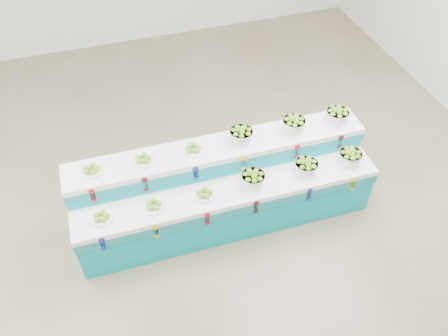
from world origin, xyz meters
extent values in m
plane|color=brown|center=(0.00, 0.00, 0.00)|extent=(10.00, 10.00, 0.00)
cylinder|color=white|center=(-0.69, -0.02, 0.77)|extent=(0.24, 0.24, 0.09)
cylinder|color=white|center=(-0.10, -0.03, 0.77)|extent=(0.24, 0.24, 0.09)
cylinder|color=white|center=(0.49, -0.04, 0.77)|extent=(0.24, 0.24, 0.09)
cylinder|color=white|center=(-0.68, 0.44, 1.07)|extent=(0.24, 0.24, 0.09)
cylinder|color=white|center=(-0.10, 0.43, 1.07)|extent=(0.24, 0.24, 0.09)
cylinder|color=white|center=(0.50, 0.42, 1.07)|extent=(0.24, 0.24, 0.09)
camera|label=1|loc=(-0.41, -3.55, 4.79)|focal=37.70mm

